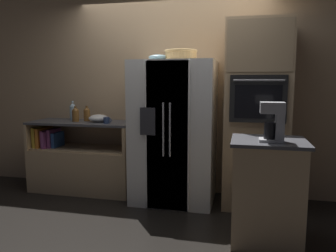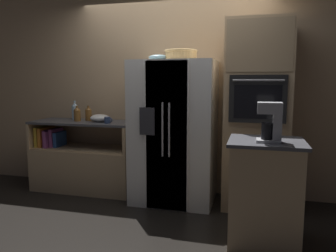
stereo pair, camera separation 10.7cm
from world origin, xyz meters
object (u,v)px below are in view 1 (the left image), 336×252
bottle_tall (87,114)px  fruit_bowl (158,58)px  bottle_short (73,111)px  bottle_wide (75,114)px  wicker_basket (181,55)px  refrigerator (174,132)px  wall_oven (256,116)px  mixing_bowl (98,118)px  coffee_maker (275,120)px  mug (107,120)px

bottle_tall → fruit_bowl: bearing=-12.1°
bottle_short → bottle_wide: 0.18m
wicker_basket → refrigerator: bearing=158.1°
fruit_bowl → bottle_tall: (-1.06, 0.23, -0.71)m
wall_oven → fruit_bowl: 1.33m
bottle_wide → mixing_bowl: size_ratio=0.81×
wall_oven → bottle_short: (-2.43, 0.14, -0.01)m
bottle_tall → mixing_bowl: bearing=-19.0°
fruit_bowl → coffee_maker: (1.26, -0.87, -0.60)m
refrigerator → bottle_short: bearing=172.2°
refrigerator → coffee_maker: 1.46m
coffee_maker → refrigerator: bearing=139.1°
coffee_maker → mug: bearing=154.9°
bottle_short → mixing_bowl: (0.43, -0.11, -0.07)m
bottle_tall → mug: bearing=-27.1°
bottle_tall → bottle_short: bearing=170.3°
wall_oven → bottle_wide: bearing=179.9°
wicker_basket → coffee_maker: 1.49m
refrigerator → bottle_short: refrigerator is taller
refrigerator → bottle_short: size_ratio=6.48×
fruit_bowl → bottle_short: fruit_bowl is taller
refrigerator → mug: 0.88m
refrigerator → fruit_bowl: (-0.18, -0.06, 0.89)m
mixing_bowl → wicker_basket: bearing=-6.6°
refrigerator → wall_oven: bearing=3.4°
wicker_basket → mug: wicker_basket is taller
wall_oven → wicker_basket: size_ratio=5.60×
wicker_basket → mug: (-0.95, 0.01, -0.80)m
mug → fruit_bowl: bearing=-3.1°
bottle_tall → coffee_maker: bearing=-25.4°
wicker_basket → fruit_bowl: wicker_basket is taller
bottle_short → bottle_tall: bearing=-9.7°
refrigerator → wall_oven: (0.96, 0.06, 0.22)m
wicker_basket → coffee_maker: size_ratio=1.12×
mixing_bowl → coffee_maker: bearing=-26.0°
fruit_bowl → mug: (-0.69, 0.04, -0.77)m
refrigerator → coffee_maker: refrigerator is taller
bottle_wide → mug: bottle_wide is taller
fruit_bowl → mixing_bowl: bearing=169.5°
fruit_bowl → mug: 1.03m
bottle_tall → bottle_wide: bearing=-138.4°
bottle_short → coffee_maker: bearing=-24.1°
mug → coffee_maker: bearing=-25.1°
bottle_short → mug: bearing=-20.9°
bottle_wide → mixing_bowl: 0.32m
refrigerator → bottle_tall: (-1.24, 0.16, 0.18)m
fruit_bowl → bottle_short: 1.48m
bottle_short → bottle_wide: bearing=-50.5°
refrigerator → bottle_short: (-1.46, 0.20, 0.21)m
bottle_wide → refrigerator: bearing=-2.7°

